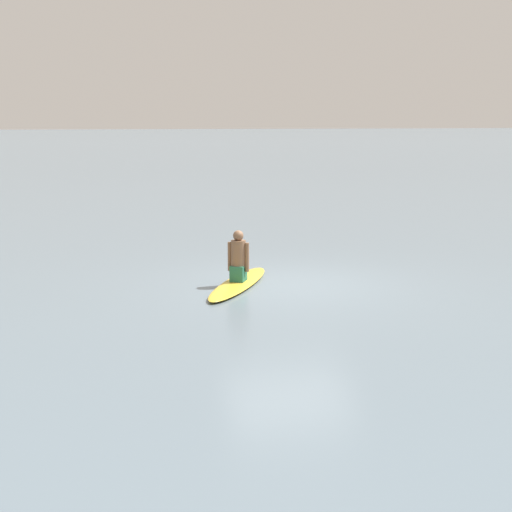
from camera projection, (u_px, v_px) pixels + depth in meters
The scene contains 3 objects.
ground_plane at pixel (290, 285), 14.89m from camera, with size 400.00×400.00×0.00m, color slate.
surfboard at pixel (238, 283), 14.81m from camera, with size 3.22×0.61×0.10m, color gold.
person_paddler at pixel (238, 258), 14.72m from camera, with size 0.42×0.42×1.00m.
Camera 1 is at (-3.62, -14.10, 3.26)m, focal length 53.04 mm.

